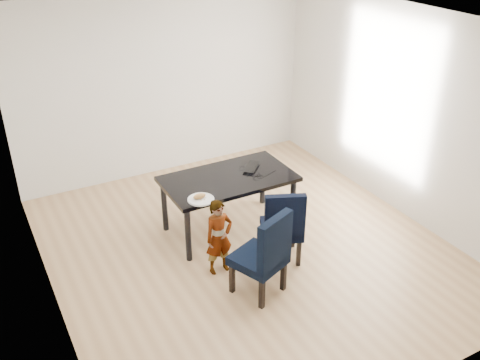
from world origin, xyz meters
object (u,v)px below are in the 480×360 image
plate (201,199)px  dining_table (229,203)px  chair_right (282,223)px  child (219,237)px  laptop (248,167)px  chair_left (258,252)px

plate → dining_table: bearing=33.3°
chair_right → child: bearing=-164.6°
dining_table → plate: 0.74m
chair_right → laptop: size_ratio=2.69×
dining_table → chair_left: chair_left is taller
plate → laptop: size_ratio=0.87×
child → plate: 0.48m
dining_table → laptop: 0.53m
chair_left → child: (-0.20, 0.52, -0.05)m
chair_left → chair_right: bearing=14.7°
dining_table → laptop: (0.34, 0.12, 0.39)m
dining_table → laptop: size_ratio=4.56×
child → laptop: size_ratio=2.59×
plate → laptop: (0.87, 0.47, 0.01)m
chair_left → child: 0.56m
chair_right → laptop: 0.99m
dining_table → child: size_ratio=1.77×
dining_table → chair_left: size_ratio=1.59×
dining_table → chair_right: (0.26, -0.83, 0.10)m
child → dining_table: bearing=53.3°
dining_table → plate: size_ratio=5.26×
chair_right → plate: 0.97m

